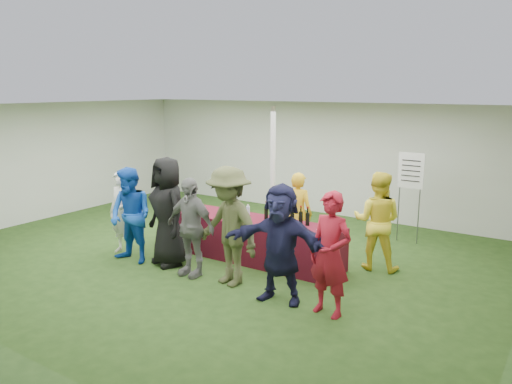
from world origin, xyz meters
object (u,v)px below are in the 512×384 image
Objects in this scene: staff_pourer at (298,213)px; customer_2 at (168,211)px; customer_6 at (330,254)px; customer_1 at (131,216)px; dump_bucket at (326,231)px; staff_back at (377,221)px; customer_0 at (122,213)px; serving_table at (247,238)px; customer_3 at (190,227)px; customer_4 at (229,226)px; wine_list_sign at (411,177)px; customer_5 at (280,243)px.

staff_pourer is 2.37m from customer_2.
customer_1 is at bearing -171.49° from customer_6.
staff_back is at bearing 64.85° from dump_bucket.
customer_0 is 0.82× the size of customer_2.
serving_table is 2.20× the size of customer_3.
customer_4 is at bearing -68.35° from serving_table.
customer_2 reaches higher than staff_back.
customer_1 reaches higher than staff_back.
wine_list_sign is at bearing 58.11° from customer_3.
customer_5 is at bearing -1.18° from customer_3.
dump_bucket is at bearing 54.65° from staff_back.
staff_back is at bearing 62.39° from customer_4.
serving_table is 1.92× the size of customer_4.
staff_pourer is at bearing -129.73° from wine_list_sign.
customer_3 is (-2.44, -3.73, -0.50)m from wine_list_sign.
customer_1 is 1.03× the size of customer_3.
customer_6 is at bearing -8.51° from customer_5.
customer_2 reaches higher than serving_table.
customer_6 reaches higher than staff_pourer.
customer_3 is (-2.43, -1.96, -0.02)m from staff_back.
customer_2 is (-3.09, -1.78, 0.11)m from staff_back.
customer_2 reaches higher than staff_pourer.
customer_0 is 4.32m from customer_6.
staff_back is (1.50, 0.04, 0.07)m from staff_pourer.
customer_2 is 1.11× the size of customer_6.
wine_list_sign reaches higher than customer_0.
dump_bucket is 0.16× the size of customer_0.
customer_2 is at bearing 166.01° from customer_5.
customer_6 is (4.31, -0.23, 0.08)m from customer_0.
customer_0 is at bearing 28.53° from staff_pourer.
dump_bucket is 1.18m from customer_6.
dump_bucket is 0.15× the size of customer_1.
staff_back is 2.04m from customer_6.
customer_3 is at bearing -123.19° from wine_list_sign.
customer_2 is at bearing 42.93° from staff_pourer.
staff_pourer is at bearing 136.68° from customer_6.
wine_list_sign is 0.96× the size of customer_4.
customer_2 reaches higher than customer_5.
customer_2 is at bearing 19.67° from staff_back.
wine_list_sign is at bearing 99.59° from customer_6.
staff_back reaches higher than customer_3.
customer_4 is (1.42, -0.15, -0.01)m from customer_2.
customer_1 is 0.89× the size of customer_2.
customer_5 is at bearing 7.15° from customer_4.
customer_4 is 0.99m from customer_5.
customer_5 is at bearing 14.09° from customer_2.
customer_2 is (0.61, 0.28, 0.10)m from customer_1.
customer_3 is 0.94× the size of customer_5.
customer_3 is (-1.96, -0.96, -0.02)m from dump_bucket.
wine_list_sign is at bearing 44.87° from customer_1.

